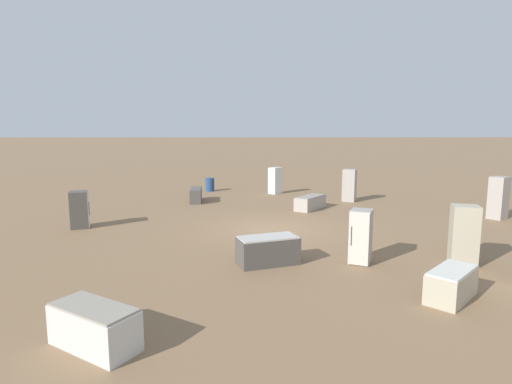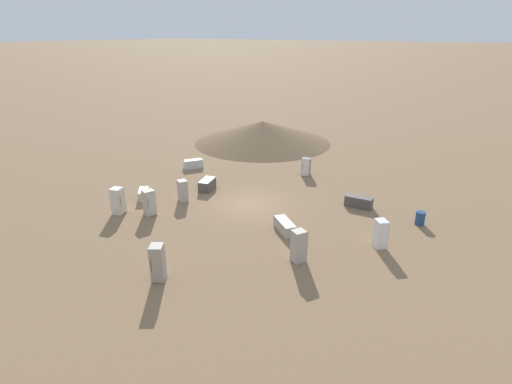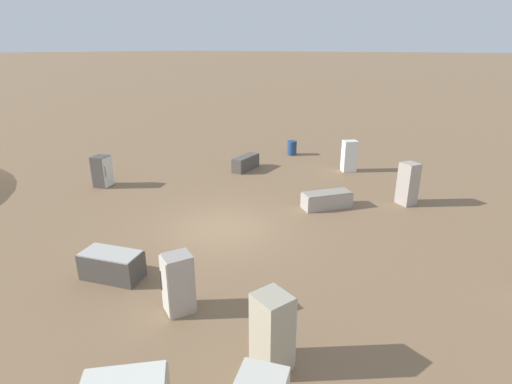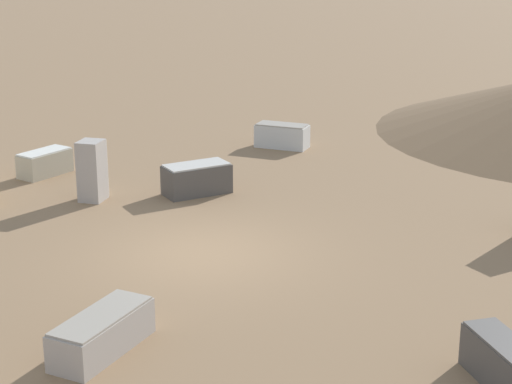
{
  "view_description": "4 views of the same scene",
  "coord_description": "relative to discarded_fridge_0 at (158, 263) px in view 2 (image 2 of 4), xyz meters",
  "views": [
    {
      "loc": [
        1.15,
        14.8,
        3.55
      ],
      "look_at": [
        0.65,
        0.73,
        1.52
      ],
      "focal_mm": 28.0,
      "sensor_mm": 36.0,
      "label": 1
    },
    {
      "loc": [
        -20.39,
        -14.14,
        10.88
      ],
      "look_at": [
        -0.19,
        -0.6,
        1.08
      ],
      "focal_mm": 28.0,
      "sensor_mm": 36.0,
      "label": 2
    },
    {
      "loc": [
        -8.31,
        9.74,
        6.02
      ],
      "look_at": [
        -0.44,
        -1.45,
        1.03
      ],
      "focal_mm": 28.0,
      "sensor_mm": 36.0,
      "label": 3
    },
    {
      "loc": [
        -2.13,
        -16.41,
        6.42
      ],
      "look_at": [
        1.0,
        -0.72,
        1.49
      ],
      "focal_mm": 60.0,
      "sensor_mm": 36.0,
      "label": 4
    }
  ],
  "objects": [
    {
      "name": "discarded_fridge_4",
      "position": [
        13.33,
        9.89,
        -0.54
      ],
      "size": [
        1.71,
        1.45,
        0.73
      ],
      "rotation": [
        0.0,
        0.0,
        0.99
      ],
      "color": "silver",
      "rests_on": "ground_plane"
    },
    {
      "name": "discarded_fridge_9",
      "position": [
        8.83,
        -7.65,
        -0.11
      ],
      "size": [
        0.89,
        0.89,
        1.58
      ],
      "rotation": [
        0.0,
        0.0,
        3.9
      ],
      "color": "white",
      "rests_on": "ground_plane"
    },
    {
      "name": "discarded_fridge_11",
      "position": [
        13.3,
        -4.82,
        -0.54
      ],
      "size": [
        0.69,
        1.84,
        0.72
      ],
      "rotation": [
        0.0,
        0.0,
        0.07
      ],
      "color": "#4C4742",
      "rests_on": "ground_plane"
    },
    {
      "name": "dirt_mound",
      "position": [
        23.76,
        9.6,
        0.22
      ],
      "size": [
        14.24,
        14.24,
        2.24
      ],
      "color": "brown",
      "rests_on": "ground_plane"
    },
    {
      "name": "discarded_fridge_3",
      "position": [
        3.79,
        7.64,
        -0.04
      ],
      "size": [
        0.87,
        0.89,
        1.71
      ],
      "rotation": [
        0.0,
        0.0,
        3.46
      ],
      "color": "beige",
      "rests_on": "ground_plane"
    },
    {
      "name": "discarded_fridge_2",
      "position": [
        6.31,
        8.15,
        -0.56
      ],
      "size": [
        1.52,
        1.5,
        0.68
      ],
      "rotation": [
        0.0,
        0.0,
        5.48
      ],
      "color": "#B2A88E",
      "rests_on": "ground_plane"
    },
    {
      "name": "discarded_fridge_8",
      "position": [
        4.77,
        5.82,
        -0.08
      ],
      "size": [
        0.83,
        0.82,
        1.65
      ],
      "rotation": [
        0.0,
        0.0,
        2.83
      ],
      "color": "#B2A88E",
      "rests_on": "ground_plane"
    },
    {
      "name": "discarded_fridge_6",
      "position": [
        17.06,
        1.05,
        -0.19
      ],
      "size": [
        0.86,
        0.85,
        1.41
      ],
      "rotation": [
        0.0,
        0.0,
        1.9
      ],
      "color": "#4C4742",
      "rests_on": "ground_plane"
    },
    {
      "name": "rusty_barrel",
      "position": [
        12.87,
        -8.83,
        -0.48
      ],
      "size": [
        0.55,
        0.55,
        0.83
      ],
      "color": "navy",
      "rests_on": "ground_plane"
    },
    {
      "name": "discarded_fridge_0",
      "position": [
        0.0,
        0.0,
        0.0
      ],
      "size": [
        0.92,
        0.88,
        1.8
      ],
      "rotation": [
        0.0,
        0.0,
        2.14
      ],
      "color": "#A89E93",
      "rests_on": "ground_plane"
    },
    {
      "name": "ground_plane",
      "position": [
        9.69,
        1.46,
        -0.9
      ],
      "size": [
        1000.0,
        1000.0,
        0.0
      ],
      "primitive_type": "plane",
      "color": "#846647"
    },
    {
      "name": "discarded_fridge_10",
      "position": [
        5.1,
        -4.69,
        -0.04
      ],
      "size": [
        0.87,
        0.83,
        1.72
      ],
      "rotation": [
        0.0,
        0.0,
        4.22
      ],
      "color": "#A89E93",
      "rests_on": "ground_plane"
    },
    {
      "name": "discarded_fridge_1",
      "position": [
        7.57,
        -2.48,
        -0.58
      ],
      "size": [
        1.76,
        1.99,
        0.64
      ],
      "rotation": [
        0.0,
        0.0,
        5.63
      ],
      "color": "#A89E93",
      "rests_on": "ground_plane"
    },
    {
      "name": "discarded_fridge_5",
      "position": [
        7.56,
        5.62,
        -0.15
      ],
      "size": [
        0.78,
        0.84,
        1.5
      ],
      "rotation": [
        0.0,
        0.0,
        5.83
      ],
      "color": "#A89E93",
      "rests_on": "ground_plane"
    },
    {
      "name": "discarded_fridge_7",
      "position": [
        10.14,
        5.63,
        -0.51
      ],
      "size": [
        1.82,
        1.26,
        0.78
      ],
      "rotation": [
        0.0,
        0.0,
        1.89
      ],
      "color": "#4C4742",
      "rests_on": "ground_plane"
    }
  ]
}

